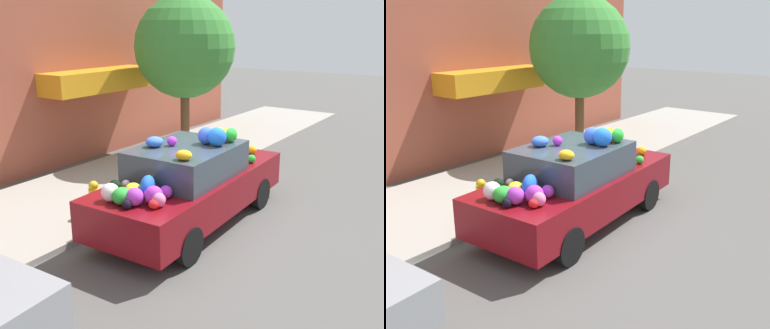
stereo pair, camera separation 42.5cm
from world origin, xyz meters
The scene contains 6 objects.
ground_plane centered at (0.00, 0.00, 0.00)m, with size 60.00×60.00×0.00m, color #565451.
sidewalk_curb centered at (0.00, 2.70, 0.05)m, with size 24.00×3.20×0.11m.
building_facade centered at (0.11, 4.92, 2.69)m, with size 18.00×1.20×5.44m.
street_tree centered at (3.33, 2.54, 3.00)m, with size 2.60×2.60×4.21m.
fire_hydrant centered at (-0.99, 1.54, 0.45)m, with size 0.20×0.20×0.70m.
art_car centered at (-0.07, 0.01, 0.80)m, with size 4.40×1.88×1.85m.
Camera 2 is at (-6.12, -4.69, 3.50)m, focal length 42.00 mm.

